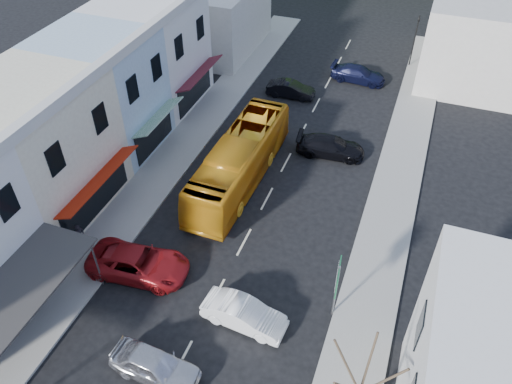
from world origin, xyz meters
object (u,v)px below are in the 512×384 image
at_px(bus, 240,162).
at_px(car_silver, 155,366).
at_px(direction_sign, 336,291).
at_px(car_red, 139,264).
at_px(car_white, 244,314).
at_px(traffic_signal, 414,42).
at_px(pedestrian_left, 80,235).

distance_m(bus, car_silver, 14.18).
relative_size(bus, direction_sign, 3.21).
height_order(bus, car_silver, bus).
bearing_deg(car_silver, car_red, 40.42).
xyz_separation_m(bus, car_white, (4.25, -10.17, -0.85)).
xyz_separation_m(car_red, direction_sign, (10.39, 0.99, 1.11)).
bearing_deg(direction_sign, car_white, -159.60).
bearing_deg(direction_sign, car_silver, -145.11).
bearing_deg(bus, traffic_signal, 68.70).
height_order(pedestrian_left, traffic_signal, traffic_signal).
xyz_separation_m(car_silver, car_red, (-3.71, 4.93, 0.00)).
bearing_deg(car_silver, car_white, -31.57).
bearing_deg(direction_sign, traffic_signal, 82.98).
distance_m(bus, pedestrian_left, 10.61).
height_order(car_silver, traffic_signal, traffic_signal).
xyz_separation_m(bus, direction_sign, (8.19, -8.15, 0.26)).
height_order(car_red, traffic_signal, traffic_signal).
bearing_deg(bus, pedestrian_left, -124.51).
relative_size(bus, pedestrian_left, 6.82).
bearing_deg(car_white, car_silver, 149.33).
xyz_separation_m(car_silver, car_white, (2.74, 3.91, 0.00)).
distance_m(car_white, car_red, 6.53).
distance_m(car_silver, car_red, 6.17).
xyz_separation_m(bus, pedestrian_left, (-6.18, -8.61, -0.55)).
bearing_deg(pedestrian_left, direction_sign, -83.17).
relative_size(bus, car_red, 2.52).
xyz_separation_m(car_white, direction_sign, (3.94, 2.01, 1.11)).
height_order(pedestrian_left, direction_sign, direction_sign).
relative_size(car_white, car_red, 0.96).
relative_size(car_silver, car_white, 1.00).
height_order(direction_sign, traffic_signal, traffic_signal).
bearing_deg(car_red, car_white, -104.83).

